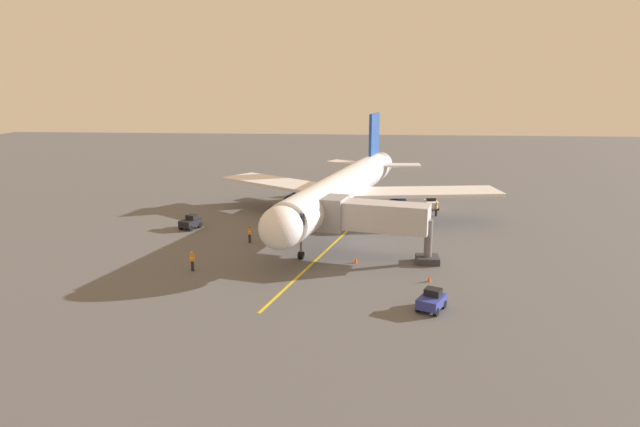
{
  "coord_description": "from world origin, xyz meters",
  "views": [
    {
      "loc": [
        -1.86,
        60.06,
        15.66
      ],
      "look_at": [
        2.7,
        6.84,
        3.0
      ],
      "focal_mm": 31.35,
      "sensor_mm": 36.0,
      "label": 1
    }
  ],
  "objects_px": {
    "ground_crew_marshaller": "(192,261)",
    "ground_crew_wing_walker": "(250,234)",
    "airplane": "(343,189)",
    "ground_crew_loader": "(436,209)",
    "jet_bridge": "(366,217)",
    "tug_portside": "(431,203)",
    "safety_cone_nose_left": "(356,260)",
    "tug_starboard_side": "(191,222)",
    "tug_near_nose": "(432,301)",
    "safety_cone_nose_right": "(429,278)"
  },
  "relations": [
    {
      "from": "airplane",
      "to": "ground_crew_marshaller",
      "type": "bearing_deg",
      "value": 55.54
    },
    {
      "from": "ground_crew_wing_walker",
      "to": "tug_portside",
      "type": "relative_size",
      "value": 0.7
    },
    {
      "from": "tug_near_nose",
      "to": "safety_cone_nose_left",
      "type": "height_order",
      "value": "tug_near_nose"
    },
    {
      "from": "safety_cone_nose_left",
      "to": "safety_cone_nose_right",
      "type": "bearing_deg",
      "value": 144.62
    },
    {
      "from": "airplane",
      "to": "safety_cone_nose_right",
      "type": "bearing_deg",
      "value": 112.97
    },
    {
      "from": "jet_bridge",
      "to": "ground_crew_loader",
      "type": "bearing_deg",
      "value": -116.53
    },
    {
      "from": "ground_crew_marshaller",
      "to": "ground_crew_wing_walker",
      "type": "distance_m",
      "value": 9.33
    },
    {
      "from": "ground_crew_wing_walker",
      "to": "ground_crew_loader",
      "type": "height_order",
      "value": "same"
    },
    {
      "from": "safety_cone_nose_right",
      "to": "ground_crew_wing_walker",
      "type": "bearing_deg",
      "value": -30.33
    },
    {
      "from": "ground_crew_wing_walker",
      "to": "safety_cone_nose_left",
      "type": "bearing_deg",
      "value": 152.76
    },
    {
      "from": "airplane",
      "to": "ground_crew_loader",
      "type": "xyz_separation_m",
      "value": [
        -10.94,
        -4.44,
        -3.12
      ]
    },
    {
      "from": "airplane",
      "to": "tug_portside",
      "type": "relative_size",
      "value": 16.36
    },
    {
      "from": "jet_bridge",
      "to": "safety_cone_nose_right",
      "type": "xyz_separation_m",
      "value": [
        -5.15,
        6.13,
        -3.49
      ]
    },
    {
      "from": "ground_crew_loader",
      "to": "tug_starboard_side",
      "type": "distance_m",
      "value": 28.58
    },
    {
      "from": "jet_bridge",
      "to": "tug_near_nose",
      "type": "distance_m",
      "value": 13.15
    },
    {
      "from": "ground_crew_wing_walker",
      "to": "tug_starboard_side",
      "type": "relative_size",
      "value": 0.64
    },
    {
      "from": "ground_crew_marshaller",
      "to": "tug_near_nose",
      "type": "bearing_deg",
      "value": 160.83
    },
    {
      "from": "tug_portside",
      "to": "safety_cone_nose_left",
      "type": "distance_m",
      "value": 24.2
    },
    {
      "from": "ground_crew_marshaller",
      "to": "ground_crew_wing_walker",
      "type": "height_order",
      "value": "same"
    },
    {
      "from": "ground_crew_marshaller",
      "to": "tug_portside",
      "type": "height_order",
      "value": "ground_crew_marshaller"
    },
    {
      "from": "ground_crew_loader",
      "to": "jet_bridge",
      "type": "bearing_deg",
      "value": 63.47
    },
    {
      "from": "tug_starboard_side",
      "to": "ground_crew_loader",
      "type": "bearing_deg",
      "value": -163.32
    },
    {
      "from": "ground_crew_marshaller",
      "to": "airplane",
      "type": "bearing_deg",
      "value": -124.46
    },
    {
      "from": "jet_bridge",
      "to": "ground_crew_marshaller",
      "type": "relative_size",
      "value": 6.72
    },
    {
      "from": "ground_crew_marshaller",
      "to": "tug_near_nose",
      "type": "distance_m",
      "value": 20.4
    },
    {
      "from": "tug_starboard_side",
      "to": "safety_cone_nose_left",
      "type": "height_order",
      "value": "tug_starboard_side"
    },
    {
      "from": "airplane",
      "to": "ground_crew_loader",
      "type": "height_order",
      "value": "airplane"
    },
    {
      "from": "ground_crew_loader",
      "to": "safety_cone_nose_right",
      "type": "height_order",
      "value": "ground_crew_loader"
    },
    {
      "from": "tug_portside",
      "to": "safety_cone_nose_left",
      "type": "bearing_deg",
      "value": 68.2
    },
    {
      "from": "ground_crew_marshaller",
      "to": "safety_cone_nose_left",
      "type": "xyz_separation_m",
      "value": [
        -13.74,
        -3.32,
        -0.61
      ]
    },
    {
      "from": "tug_near_nose",
      "to": "safety_cone_nose_left",
      "type": "xyz_separation_m",
      "value": [
        5.53,
        -10.02,
        -0.43
      ]
    },
    {
      "from": "ground_crew_wing_walker",
      "to": "safety_cone_nose_right",
      "type": "distance_m",
      "value": 19.32
    },
    {
      "from": "tug_portside",
      "to": "safety_cone_nose_right",
      "type": "xyz_separation_m",
      "value": [
        3.0,
        26.72,
        -0.43
      ]
    },
    {
      "from": "airplane",
      "to": "ground_crew_wing_walker",
      "type": "height_order",
      "value": "airplane"
    },
    {
      "from": "airplane",
      "to": "tug_starboard_side",
      "type": "bearing_deg",
      "value": 12.91
    },
    {
      "from": "airplane",
      "to": "tug_portside",
      "type": "bearing_deg",
      "value": -142.17
    },
    {
      "from": "ground_crew_marshaller",
      "to": "jet_bridge",
      "type": "bearing_deg",
      "value": -160.37
    },
    {
      "from": "ground_crew_marshaller",
      "to": "tug_portside",
      "type": "relative_size",
      "value": 0.7
    },
    {
      "from": "ground_crew_wing_walker",
      "to": "safety_cone_nose_right",
      "type": "xyz_separation_m",
      "value": [
        -16.66,
        9.75,
        -0.61
      ]
    },
    {
      "from": "airplane",
      "to": "ground_crew_wing_walker",
      "type": "distance_m",
      "value": 12.75
    },
    {
      "from": "tug_starboard_side",
      "to": "airplane",
      "type": "bearing_deg",
      "value": -167.09
    },
    {
      "from": "tug_portside",
      "to": "jet_bridge",
      "type": "bearing_deg",
      "value": 68.41
    },
    {
      "from": "ground_crew_marshaller",
      "to": "tug_starboard_side",
      "type": "height_order",
      "value": "ground_crew_marshaller"
    },
    {
      "from": "tug_starboard_side",
      "to": "safety_cone_nose_right",
      "type": "height_order",
      "value": "tug_starboard_side"
    },
    {
      "from": "tug_portside",
      "to": "safety_cone_nose_right",
      "type": "bearing_deg",
      "value": 83.59
    },
    {
      "from": "airplane",
      "to": "tug_starboard_side",
      "type": "distance_m",
      "value": 17.18
    },
    {
      "from": "jet_bridge",
      "to": "ground_crew_wing_walker",
      "type": "xyz_separation_m",
      "value": [
        11.52,
        -3.61,
        -2.88
      ]
    },
    {
      "from": "airplane",
      "to": "safety_cone_nose_left",
      "type": "height_order",
      "value": "airplane"
    },
    {
      "from": "tug_near_nose",
      "to": "safety_cone_nose_right",
      "type": "height_order",
      "value": "tug_near_nose"
    },
    {
      "from": "ground_crew_wing_walker",
      "to": "airplane",
      "type": "bearing_deg",
      "value": -135.94
    }
  ]
}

